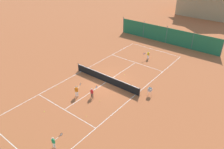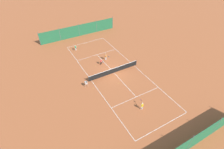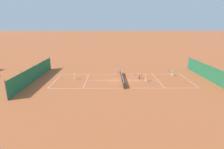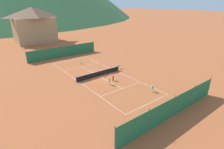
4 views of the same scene
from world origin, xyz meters
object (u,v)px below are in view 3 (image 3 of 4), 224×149
Objects in this scene: player_near_baseline at (139,76)px; player_far_baseline at (75,76)px; tennis_ball_alley_left at (107,79)px; tennis_net at (122,78)px; tennis_ball_mid_court at (139,77)px; tennis_ball_by_net_left at (112,73)px; tennis_ball_by_net_right at (151,76)px; ball_hopper at (116,70)px; player_near_service at (145,77)px; tennis_ball_near_corner at (135,74)px; tennis_ball_far_corner at (168,82)px; player_far_service at (172,72)px; tennis_ball_alley_right at (151,87)px.

player_near_baseline is 11.66m from player_far_baseline.
tennis_net is at bearing -104.25° from tennis_ball_alley_left.
tennis_ball_mid_court is 6.10m from tennis_ball_alley_left.
tennis_ball_alley_left is at bearing 90.50° from player_near_baseline.
tennis_ball_by_net_left is 1.00× the size of tennis_ball_by_net_right.
tennis_ball_mid_court is 2.58m from tennis_ball_by_net_right.
ball_hopper is at bearing -54.44° from tennis_ball_by_net_left.
tennis_ball_near_corner is at bearing 12.19° from player_near_service.
tennis_ball_by_net_right is at bearing -78.86° from tennis_ball_alley_left.
player_far_baseline is at bearing 83.25° from tennis_ball_far_corner.
tennis_ball_alley_left is (-1.68, 8.52, 0.00)m from tennis_ball_by_net_right.
tennis_ball_alley_left is at bearing 166.91° from tennis_ball_by_net_left.
tennis_ball_alley_left is at bearing 100.96° from tennis_ball_mid_court.
tennis_ball_by_net_left is 7.93m from tennis_ball_by_net_right.
player_far_baseline is at bearing 107.13° from tennis_ball_near_corner.
player_near_baseline is 7.13m from player_far_service.
tennis_ball_mid_court is at bearing -172.72° from tennis_ball_near_corner.
tennis_ball_by_net_right is at bearing -58.33° from player_near_baseline.
tennis_ball_mid_court is at bearing -79.04° from tennis_ball_alley_left.
tennis_ball_by_net_left and tennis_ball_alley_left have the same top height.
tennis_ball_alley_right is at bearing 139.66° from player_far_service.
player_far_service is (2.21, -6.78, -0.01)m from player_near_baseline.
player_near_service is 5.01m from tennis_ball_near_corner.
player_far_baseline is 17.36× the size of tennis_ball_alley_right.
tennis_ball_mid_court is 5.64m from tennis_ball_alley_right.
player_near_service is at bearing -132.17° from tennis_ball_by_net_left.
player_near_baseline is 1.28m from tennis_ball_mid_court.
tennis_ball_alley_right is (-5.55, -1.03, 0.00)m from tennis_ball_mid_court.
tennis_net is 10.31× the size of ball_hopper.
tennis_ball_mid_court is at bearing -118.60° from tennis_ball_by_net_left.
ball_hopper is (5.31, 0.85, 0.15)m from tennis_net.
tennis_ball_alley_right is at bearing -108.81° from player_far_baseline.
tennis_ball_far_corner is (-3.12, -4.53, 0.00)m from tennis_ball_mid_court.
player_near_baseline reaches higher than player_far_service.
tennis_ball_by_net_right is (1.71, -14.29, -0.64)m from player_far_baseline.
player_far_baseline is at bearing 97.08° from player_far_service.
ball_hopper is (4.57, 4.01, -0.00)m from player_near_baseline.
tennis_ball_far_corner is 0.07× the size of ball_hopper.
player_near_service reaches higher than player_near_baseline.
tennis_ball_by_net_left and tennis_ball_alley_right have the same top height.
tennis_ball_far_corner is at bearing -96.75° from player_far_baseline.
player_far_service reaches higher than tennis_net.
tennis_ball_alley_left is at bearing 157.88° from ball_hopper.
player_far_baseline is (0.66, 8.50, 0.17)m from tennis_net.
ball_hopper is (5.96, 4.86, -0.09)m from player_near_service.
tennis_ball_near_corner is (2.34, 0.30, 0.00)m from tennis_ball_mid_court.
tennis_net is 8.32× the size of player_far_service.
tennis_ball_by_net_left is 11.27m from tennis_ball_far_corner.
tennis_ball_by_net_left is (5.28, 5.83, -0.71)m from player_near_service.
tennis_ball_near_corner is (-0.43, -4.78, 0.00)m from tennis_ball_by_net_left.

